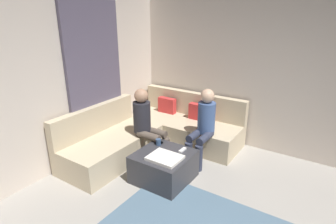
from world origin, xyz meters
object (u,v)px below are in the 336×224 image
object	(u,v)px
sectional_couch	(155,133)
person_on_couch_side	(147,122)
ottoman	(164,166)
coffee_mug	(158,142)
game_remote	(182,150)
person_on_couch_back	(203,124)

from	to	relation	value
sectional_couch	person_on_couch_side	xyz separation A→B (m)	(0.15, -0.40, 0.38)
ottoman	coffee_mug	size ratio (longest dim) A/B	8.00
coffee_mug	person_on_couch_side	distance (m)	0.42
game_remote	person_on_couch_back	bearing A→B (deg)	85.88
person_on_couch_back	sectional_couch	bearing A→B (deg)	3.41
coffee_mug	ottoman	bearing A→B (deg)	-39.29
ottoman	person_on_couch_back	bearing A→B (deg)	74.45
ottoman	person_on_couch_back	distance (m)	0.94
sectional_couch	ottoman	bearing A→B (deg)	-46.50
sectional_couch	person_on_couch_side	bearing A→B (deg)	-69.84
sectional_couch	ottoman	size ratio (longest dim) A/B	3.36
coffee_mug	game_remote	xyz separation A→B (m)	(0.40, 0.04, -0.04)
coffee_mug	person_on_couch_side	bearing A→B (deg)	154.74
sectional_couch	game_remote	distance (m)	1.04
coffee_mug	person_on_couch_side	world-z (taller)	person_on_couch_side
ottoman	game_remote	size ratio (longest dim) A/B	5.07
game_remote	person_on_couch_side	world-z (taller)	person_on_couch_side
coffee_mug	person_on_couch_back	xyz separation A→B (m)	(0.44, 0.62, 0.19)
coffee_mug	person_on_couch_back	world-z (taller)	person_on_couch_back
sectional_couch	ottoman	xyz separation A→B (m)	(0.70, -0.74, -0.07)
coffee_mug	game_remote	world-z (taller)	coffee_mug
coffee_mug	person_on_couch_back	bearing A→B (deg)	54.36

